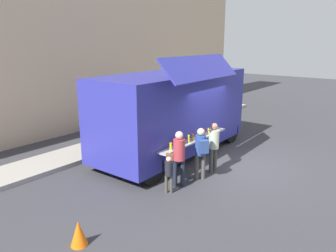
% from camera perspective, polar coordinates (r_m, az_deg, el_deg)
% --- Properties ---
extents(ground_plane, '(60.00, 60.00, 0.00)m').
position_cam_1_polar(ground_plane, '(11.54, 10.98, -6.46)').
color(ground_plane, '#38383D').
extents(curb_strip, '(28.00, 1.60, 0.15)m').
position_cam_1_polar(curb_strip, '(11.72, -21.91, -6.58)').
color(curb_strip, '#9E998E').
rests_on(curb_strip, ground).
extents(food_truck_main, '(6.59, 3.27, 3.67)m').
position_cam_1_polar(food_truck_main, '(11.85, 1.00, 2.69)').
color(food_truck_main, '#2D2F9A').
rests_on(food_truck_main, ground).
extents(traffic_cone_orange, '(0.36, 0.36, 0.55)m').
position_cam_1_polar(traffic_cone_orange, '(7.29, -15.41, -17.71)').
color(traffic_cone_orange, orange).
rests_on(traffic_cone_orange, ground).
extents(trash_bin, '(0.60, 0.60, 1.02)m').
position_cam_1_polar(trash_bin, '(16.76, 3.59, 2.29)').
color(trash_bin, '#2F5D35').
rests_on(trash_bin, ground).
extents(customer_front_ordering, '(0.34, 0.33, 1.63)m').
position_cam_1_polar(customer_front_ordering, '(10.43, 8.03, -2.98)').
color(customer_front_ordering, '#484843').
rests_on(customer_front_ordering, ground).
extents(customer_mid_with_backpack, '(0.47, 0.52, 1.62)m').
position_cam_1_polar(customer_mid_with_backpack, '(9.77, 5.81, -4.00)').
color(customer_mid_with_backpack, '#4E4944').
rests_on(customer_mid_with_backpack, ground).
extents(customer_rear_waiting, '(0.43, 0.52, 1.66)m').
position_cam_1_polar(customer_rear_waiting, '(9.29, 1.86, -4.97)').
color(customer_rear_waiting, '#1D2436').
rests_on(customer_rear_waiting, ground).
extents(child_near_queue, '(0.22, 0.22, 1.07)m').
position_cam_1_polar(child_near_queue, '(9.01, 0.13, -7.99)').
color(child_near_queue, '#4C473E').
rests_on(child_near_queue, ground).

